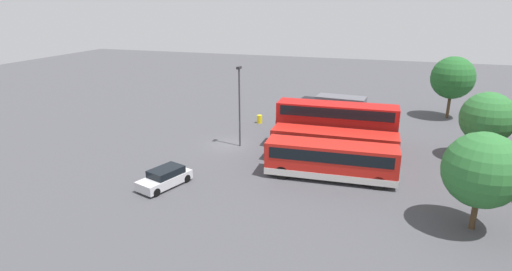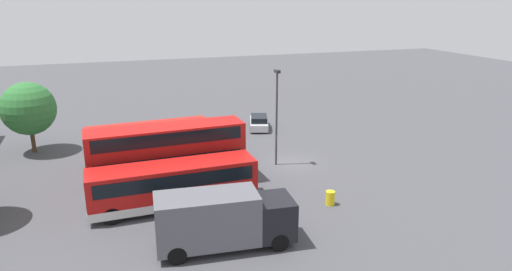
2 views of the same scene
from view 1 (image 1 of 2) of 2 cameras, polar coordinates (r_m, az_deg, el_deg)
name	(u,v)px [view 1 (image 1 of 2)]	position (r m, az deg, el deg)	size (l,w,h in m)	color
ground_plane	(229,145)	(40.82, -3.72, -1.26)	(140.00, 140.00, 0.00)	#47474C
bus_single_deck_near_end	(342,124)	(42.75, 11.85, 1.56)	(2.79, 10.86, 2.95)	#B71411
bus_double_decker_second	(336,126)	(39.18, 11.07, 1.36)	(2.95, 11.18, 4.55)	#B71411
bus_single_deck_third	(334,146)	(36.13, 10.75, -1.44)	(2.86, 10.84, 2.95)	red
bus_single_deck_fourth	(331,160)	(32.98, 10.36, -3.33)	(3.10, 10.43, 2.95)	red
box_truck_blue	(333,108)	(48.60, 10.72, 3.72)	(3.19, 7.70, 3.20)	#595960
car_hatchback_silver	(165,178)	(32.24, -12.56, -5.76)	(4.62, 3.05, 1.43)	silver
lamp_post_tall	(239,100)	(39.12, -2.33, 4.91)	(0.70, 0.30, 7.82)	#38383D
waste_bin_yellow	(260,119)	(47.89, 0.50, 2.30)	(0.60, 0.60, 0.95)	yellow
tree_leftmost	(482,170)	(27.96, 28.98, -4.24)	(4.61, 4.61, 6.27)	#4C3823
tree_midleft	(453,78)	(54.37, 25.72, 7.26)	(5.03, 5.03, 7.47)	#4C3823
tree_midright	(487,118)	(41.04, 29.53, 2.12)	(4.58, 4.58, 6.16)	#4C3823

